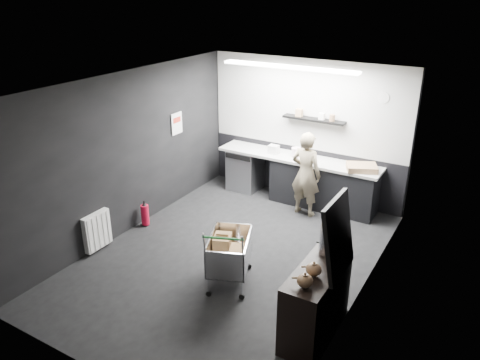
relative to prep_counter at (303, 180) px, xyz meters
The scene contains 22 objects.
floor 2.47m from the prep_counter, 93.20° to the right, with size 5.50×5.50×0.00m, color black.
ceiling 3.30m from the prep_counter, 93.20° to the right, with size 5.50×5.50×0.00m, color white.
wall_back 0.96m from the prep_counter, 112.30° to the left, with size 5.50×5.50×0.00m, color black.
wall_front 5.25m from the prep_counter, 91.50° to the right, with size 5.50×5.50×0.00m, color black.
wall_left 3.35m from the prep_counter, 131.43° to the right, with size 5.50×5.50×0.00m, color black.
wall_right 3.18m from the prep_counter, 52.38° to the right, with size 5.50×5.50×0.00m, color black.
kitchen_wall_panel 1.43m from the prep_counter, 113.58° to the left, with size 3.95×0.02×1.70m, color beige.
dado_panel 0.34m from the prep_counter, 113.58° to the left, with size 3.95×0.02×1.00m, color black.
floating_shelf 1.18m from the prep_counter, 72.13° to the left, with size 1.20×0.22×0.04m, color black.
wall_clock 2.13m from the prep_counter, 13.36° to the left, with size 0.20×0.20×0.03m, color silver.
poster 2.63m from the prep_counter, 152.11° to the right, with size 0.02×0.30×0.40m, color white.
poster_red_band 2.66m from the prep_counter, 152.05° to the right, with size 0.01×0.22×0.10m, color red.
radiator 3.92m from the prep_counter, 122.01° to the right, with size 0.10×0.50×0.60m, color silver.
ceiling_strip 2.29m from the prep_counter, 103.37° to the right, with size 2.40×0.20×0.04m, color white.
prep_counter is the anchor object (origin of this frame).
person 0.60m from the prep_counter, 62.86° to the right, with size 0.57×0.38×1.57m, color #BBB294.
shopping_cart 3.00m from the prep_counter, 86.59° to the right, with size 0.85×1.10×0.99m.
sideboard 3.70m from the prep_counter, 63.88° to the right, with size 0.52×1.21×1.81m.
fire_extinguisher 3.05m from the prep_counter, 130.75° to the right, with size 0.14×0.14×0.45m.
cardboard_box 1.22m from the prep_counter, ahead, with size 0.51×0.39×0.10m, color #A27C56.
pink_tub 0.56m from the prep_counter, behind, with size 0.18×0.18×0.18m, color white.
white_container 0.82m from the prep_counter, behind, with size 0.19×0.15×0.17m, color silver.
Camera 1 is at (3.30, -5.33, 3.96)m, focal length 35.00 mm.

